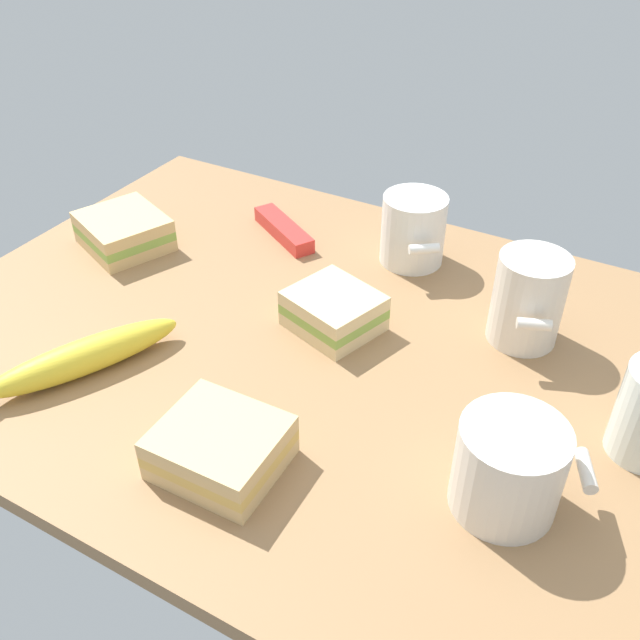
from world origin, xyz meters
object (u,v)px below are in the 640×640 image
at_px(sandwich_side, 220,448).
at_px(snack_bar, 284,230).
at_px(coffee_mug_spare, 509,467).
at_px(coffee_mug_black, 413,229).
at_px(banana, 84,357).
at_px(sandwich_main, 124,231).
at_px(coffee_mug_milky, 528,298).
at_px(sandwich_extra, 333,311).

relative_size(sandwich_side, snack_bar, 0.89).
bearing_deg(coffee_mug_spare, sandwich_side, 19.49).
bearing_deg(coffee_mug_black, banana, 60.43).
height_order(sandwich_main, banana, sandwich_main).
distance_m(coffee_mug_milky, coffee_mug_spare, 0.24).
bearing_deg(sandwich_extra, snack_bar, -43.35).
xyz_separation_m(sandwich_main, snack_bar, (-0.17, -0.13, -0.01)).
distance_m(sandwich_side, snack_bar, 0.41).
bearing_deg(sandwich_side, banana, -10.44).
distance_m(coffee_mug_spare, snack_bar, 0.50).
distance_m(sandwich_main, sandwich_side, 0.42).
bearing_deg(banana, coffee_mug_milky, -143.84).
distance_m(coffee_mug_black, coffee_mug_milky, 0.19).
relative_size(coffee_mug_spare, snack_bar, 0.94).
bearing_deg(sandwich_side, sandwich_main, -36.68).
height_order(coffee_mug_milky, banana, coffee_mug_milky).
height_order(coffee_mug_spare, snack_bar, coffee_mug_spare).
height_order(coffee_mug_black, coffee_mug_milky, coffee_mug_milky).
distance_m(coffee_mug_spare, sandwich_main, 0.59).
relative_size(coffee_mug_black, snack_bar, 0.83).
relative_size(coffee_mug_spare, banana, 0.57).
bearing_deg(sandwich_extra, coffee_mug_black, -96.75).
distance_m(sandwich_side, sandwich_extra, 0.23).
bearing_deg(coffee_mug_black, coffee_mug_milky, 152.19).
relative_size(coffee_mug_milky, banana, 0.51).
relative_size(coffee_mug_spare, sandwich_extra, 1.00).
distance_m(coffee_mug_black, sandwich_extra, 0.18).
xyz_separation_m(coffee_mug_black, sandwich_side, (0.01, 0.40, -0.02)).
height_order(coffee_mug_black, banana, coffee_mug_black).
height_order(sandwich_side, sandwich_extra, same).
bearing_deg(coffee_mug_spare, banana, 6.02).
xyz_separation_m(coffee_mug_milky, sandwich_side, (0.18, 0.31, -0.03)).
bearing_deg(banana, sandwich_extra, -134.26).
bearing_deg(banana, sandwich_main, -57.22).
xyz_separation_m(sandwich_main, banana, (-0.14, 0.21, -0.00)).
relative_size(sandwich_main, sandwich_extra, 1.19).
relative_size(coffee_mug_black, sandwich_side, 0.93).
bearing_deg(sandwich_main, sandwich_extra, 176.23).
relative_size(sandwich_side, banana, 0.54).
relative_size(sandwich_extra, banana, 0.57).
height_order(coffee_mug_milky, sandwich_side, coffee_mug_milky).
relative_size(sandwich_main, banana, 0.68).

